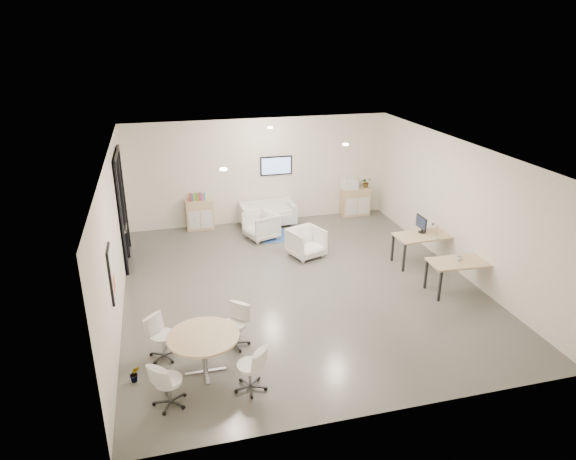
# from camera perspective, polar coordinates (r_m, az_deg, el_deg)

# --- Properties ---
(room_shell) EXTENTS (9.60, 10.60, 4.80)m
(room_shell) POSITION_cam_1_polar(r_m,az_deg,el_deg) (11.53, 1.38, 0.96)
(room_shell) COLOR #55534E
(room_shell) RESTS_ON ground
(glass_door) EXTENTS (0.09, 1.90, 2.85)m
(glass_door) POSITION_cam_1_polar(r_m,az_deg,el_deg) (13.57, -17.97, 2.65)
(glass_door) COLOR black
(glass_door) RESTS_ON room_shell
(artwork) EXTENTS (0.05, 0.54, 1.04)m
(artwork) POSITION_cam_1_polar(r_m,az_deg,el_deg) (9.73, -19.03, -4.67)
(artwork) COLOR black
(artwork) RESTS_ON room_shell
(wall_tv) EXTENTS (0.98, 0.06, 0.58)m
(wall_tv) POSITION_cam_1_polar(r_m,az_deg,el_deg) (15.73, -1.33, 7.16)
(wall_tv) COLOR black
(wall_tv) RESTS_ON room_shell
(ceiling_spots) EXTENTS (3.14, 4.14, 0.03)m
(ceiling_spots) POSITION_cam_1_polar(r_m,az_deg,el_deg) (11.81, -0.62, 9.46)
(ceiling_spots) COLOR #FFEAC6
(ceiling_spots) RESTS_ON room_shell
(sideboard_left) EXTENTS (0.80, 0.42, 0.90)m
(sideboard_left) POSITION_cam_1_polar(r_m,az_deg,el_deg) (15.57, -9.77, 1.69)
(sideboard_left) COLOR tan
(sideboard_left) RESTS_ON room_shell
(sideboard_right) EXTENTS (0.90, 0.44, 0.90)m
(sideboard_right) POSITION_cam_1_polar(r_m,az_deg,el_deg) (16.66, 7.48, 3.15)
(sideboard_right) COLOR tan
(sideboard_right) RESTS_ON room_shell
(books) EXTENTS (0.47, 0.14, 0.22)m
(books) POSITION_cam_1_polar(r_m,az_deg,el_deg) (15.39, -10.05, 3.65)
(books) COLOR red
(books) RESTS_ON sideboard_left
(printer) EXTENTS (0.50, 0.43, 0.33)m
(printer) POSITION_cam_1_polar(r_m,az_deg,el_deg) (16.40, 6.84, 5.10)
(printer) COLOR white
(printer) RESTS_ON sideboard_right
(loveseat) EXTENTS (1.67, 0.88, 0.61)m
(loveseat) POSITION_cam_1_polar(r_m,az_deg,el_deg) (15.71, -2.30, 1.73)
(loveseat) COLOR silver
(loveseat) RESTS_ON room_shell
(blue_rug) EXTENTS (1.88, 1.45, 0.01)m
(blue_rug) POSITION_cam_1_polar(r_m,az_deg,el_deg) (14.99, 0.45, -0.60)
(blue_rug) COLOR #32579A
(blue_rug) RESTS_ON room_shell
(armchair_left) EXTENTS (1.00, 1.03, 0.85)m
(armchair_left) POSITION_cam_1_polar(r_m,az_deg,el_deg) (14.67, -3.02, 0.63)
(armchair_left) COLOR silver
(armchair_left) RESTS_ON room_shell
(armchair_right) EXTENTS (1.03, 1.00, 0.84)m
(armchair_right) POSITION_cam_1_polar(r_m,az_deg,el_deg) (13.50, 2.04, -1.27)
(armchair_right) COLOR silver
(armchair_right) RESTS_ON room_shell
(desk_rear) EXTENTS (1.55, 0.83, 0.79)m
(desk_rear) POSITION_cam_1_polar(r_m,az_deg,el_deg) (13.44, 14.94, -0.81)
(desk_rear) COLOR tan
(desk_rear) RESTS_ON room_shell
(desk_front) EXTENTS (1.48, 0.80, 0.75)m
(desk_front) POSITION_cam_1_polar(r_m,az_deg,el_deg) (12.26, 18.65, -3.63)
(desk_front) COLOR tan
(desk_front) RESTS_ON room_shell
(monitor) EXTENTS (0.20, 0.50, 0.44)m
(monitor) POSITION_cam_1_polar(r_m,az_deg,el_deg) (13.43, 14.61, 0.66)
(monitor) COLOR black
(monitor) RESTS_ON desk_rear
(round_table) EXTENTS (1.24, 1.24, 0.76)m
(round_table) POSITION_cam_1_polar(r_m,az_deg,el_deg) (9.10, -9.37, -11.91)
(round_table) COLOR tan
(round_table) RESTS_ON room_shell
(meeting_chairs) EXTENTS (2.19, 2.19, 0.82)m
(meeting_chairs) POSITION_cam_1_polar(r_m,az_deg,el_deg) (9.25, -9.27, -13.28)
(meeting_chairs) COLOR white
(meeting_chairs) RESTS_ON room_shell
(plant_cabinet) EXTENTS (0.35, 0.37, 0.25)m
(plant_cabinet) POSITION_cam_1_polar(r_m,az_deg,el_deg) (16.64, 8.66, 5.15)
(plant_cabinet) COLOR #3F7F3F
(plant_cabinet) RESTS_ON sideboard_right
(plant_floor) EXTENTS (0.18, 0.32, 0.14)m
(plant_floor) POSITION_cam_1_polar(r_m,az_deg,el_deg) (9.50, -16.62, -15.48)
(plant_floor) COLOR #3F7F3F
(plant_floor) RESTS_ON room_shell
(cup) EXTENTS (0.13, 0.11, 0.13)m
(cup) POSITION_cam_1_polar(r_m,az_deg,el_deg) (12.21, 18.50, -2.96)
(cup) COLOR white
(cup) RESTS_ON desk_front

